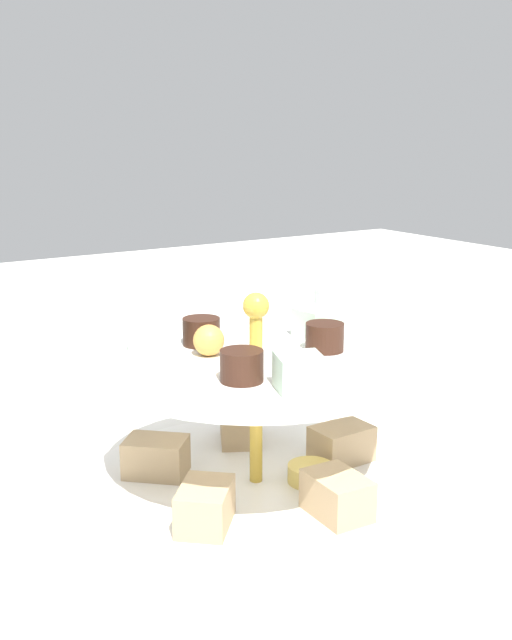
{
  "coord_description": "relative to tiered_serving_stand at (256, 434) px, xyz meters",
  "views": [
    {
      "loc": [
        -0.31,
        -0.47,
        0.28
      ],
      "look_at": [
        0.0,
        0.0,
        0.14
      ],
      "focal_mm": 43.6,
      "sensor_mm": 36.0,
      "label": 1
    }
  ],
  "objects": [
    {
      "name": "butter_knife_right",
      "position": [
        -0.05,
        0.31,
        -0.05
      ],
      "size": [
        0.17,
        0.02,
        0.0
      ],
      "primitive_type": "cube",
      "rotation": [
        0.0,
        0.0,
        3.15
      ],
      "color": "silver",
      "rests_on": "ground_plane"
    },
    {
      "name": "ground_plane",
      "position": [
        -0.0,
        0.0,
        -0.05
      ],
      "size": [
        2.4,
        2.4,
        0.0
      ],
      "primitive_type": "plane",
      "color": "silver"
    },
    {
      "name": "tiered_serving_stand",
      "position": [
        0.0,
        0.0,
        0.0
      ],
      "size": [
        0.28,
        0.28,
        0.16
      ],
      "color": "white",
      "rests_on": "ground_plane"
    },
    {
      "name": "water_glass_tall_right",
      "position": [
        0.22,
        0.16,
        0.01
      ],
      "size": [
        0.07,
        0.07,
        0.11
      ],
      "primitive_type": "cylinder",
      "color": "silver",
      "rests_on": "ground_plane"
    }
  ]
}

